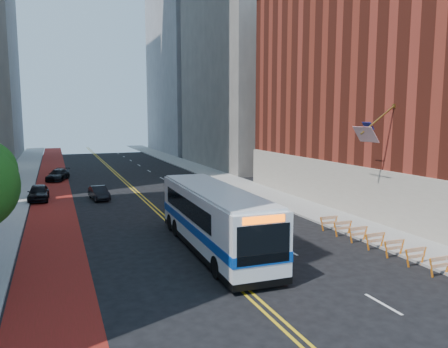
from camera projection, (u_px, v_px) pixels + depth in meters
name	position (u px, v px, depth m)	size (l,w,h in m)	color
ground	(259.00, 303.00, 18.36)	(160.00, 160.00, 0.00)	black
sidewalk_left	(9.00, 198.00, 41.74)	(4.00, 140.00, 0.15)	gray
sidewalk_right	(239.00, 184.00, 50.38)	(4.00, 140.00, 0.15)	gray
bus_lane_paint	(53.00, 196.00, 43.15)	(3.60, 140.00, 0.01)	maroon
center_line_inner	(133.00, 191.00, 46.00)	(0.14, 140.00, 0.01)	gold
center_line_outer	(137.00, 190.00, 46.13)	(0.14, 140.00, 0.01)	gold
lane_dashes	(162.00, 178.00, 55.18)	(0.14, 98.20, 0.01)	silver
brick_building	(437.00, 77.00, 35.89)	(18.73, 36.00, 22.00)	maroon
midrise_right_near	(259.00, 38.00, 68.34)	(18.00, 26.00, 40.00)	slate
midrise_right_far	(204.00, 26.00, 95.43)	(20.00, 28.00, 55.00)	gray
construction_barriers	(384.00, 242.00, 24.88)	(1.42, 10.91, 1.00)	orange
transit_bus	(213.00, 218.00, 25.48)	(3.20, 13.46, 3.69)	white
car_a	(38.00, 193.00, 40.60)	(1.77, 4.41, 1.50)	black
car_b	(99.00, 193.00, 41.04)	(1.34, 3.86, 1.27)	black
car_c	(58.00, 175.00, 53.33)	(1.89, 4.65, 1.35)	black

